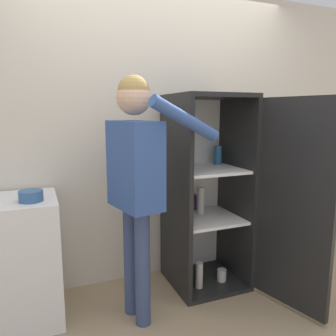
# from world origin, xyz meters

# --- Properties ---
(ground_plane) EXTENTS (12.00, 12.00, 0.00)m
(ground_plane) POSITION_xyz_m (0.00, 0.00, 0.00)
(ground_plane) COLOR tan
(wall_back) EXTENTS (7.00, 0.06, 2.55)m
(wall_back) POSITION_xyz_m (0.00, 0.98, 1.27)
(wall_back) COLOR beige
(wall_back) RESTS_ON ground_plane
(refrigerator) EXTENTS (0.81, 1.20, 1.63)m
(refrigerator) POSITION_xyz_m (0.43, 0.54, 0.80)
(refrigerator) COLOR black
(refrigerator) RESTS_ON ground_plane
(person) EXTENTS (0.73, 0.54, 1.73)m
(person) POSITION_xyz_m (-0.36, 0.35, 1.11)
(person) COLOR #384770
(person) RESTS_ON ground_plane
(counter) EXTENTS (0.57, 0.56, 0.90)m
(counter) POSITION_xyz_m (-1.15, 0.65, 0.45)
(counter) COLOR white
(counter) RESTS_ON ground_plane
(bowl) EXTENTS (0.16, 0.16, 0.07)m
(bowl) POSITION_xyz_m (-1.04, 0.54, 0.94)
(bowl) COLOR #335B8E
(bowl) RESTS_ON counter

